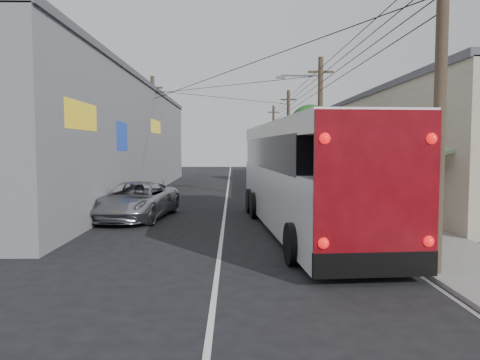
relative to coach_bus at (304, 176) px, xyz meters
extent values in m
plane|color=black|center=(-2.99, -4.11, -2.05)|extent=(120.00, 120.00, 0.00)
cube|color=slate|center=(3.51, 15.89, -1.99)|extent=(3.00, 80.00, 0.12)
cube|color=#BBB594|center=(8.01, 17.89, 0.95)|extent=(6.00, 40.00, 6.00)
cube|color=#4C4C51|center=(8.01, 17.89, 4.05)|extent=(6.20, 40.00, 0.30)
cube|color=#176B18|center=(4.71, 1.89, 0.85)|extent=(1.39, 6.00, 0.46)
cube|color=#CF5B18|center=(4.71, 9.89, 0.85)|extent=(1.39, 6.00, 0.46)
cube|color=#176B18|center=(4.71, 17.89, 0.85)|extent=(1.39, 6.00, 0.46)
cube|color=#CF5B18|center=(4.71, 25.89, 0.85)|extent=(1.39, 6.00, 0.46)
cube|color=#176B18|center=(4.71, 33.89, 0.85)|extent=(1.39, 6.00, 0.46)
cube|color=slate|center=(-11.49, 13.89, 1.45)|extent=(7.00, 36.00, 7.00)
cube|color=#4C4C51|center=(-11.49, 13.89, 5.05)|extent=(7.20, 36.00, 0.30)
cube|color=yellow|center=(-8.04, -0.11, 2.15)|extent=(0.12, 3.50, 1.00)
cube|color=#1433A5|center=(-8.04, 5.89, 1.55)|extent=(0.12, 2.20, 1.40)
cube|color=yellow|center=(-8.04, 15.89, 2.45)|extent=(0.12, 4.00, 0.90)
cylinder|color=#473828|center=(2.21, -6.11, 1.95)|extent=(0.28, 0.28, 8.00)
cylinder|color=#473828|center=(2.21, 8.89, 1.95)|extent=(0.28, 0.28, 8.00)
cube|color=#473828|center=(2.21, 8.89, 5.15)|extent=(1.40, 0.12, 0.12)
cylinder|color=#473828|center=(2.21, 23.89, 1.95)|extent=(0.28, 0.28, 8.00)
cube|color=#473828|center=(2.21, 23.89, 5.15)|extent=(1.40, 0.12, 0.12)
cylinder|color=#473828|center=(2.21, 38.89, 1.95)|extent=(0.28, 0.28, 8.00)
cube|color=#473828|center=(2.21, 38.89, 5.15)|extent=(1.40, 0.12, 0.12)
cylinder|color=#473828|center=(-8.19, 15.89, 1.95)|extent=(0.28, 0.28, 8.00)
cube|color=#473828|center=(-8.19, 15.89, 5.15)|extent=(1.40, 0.12, 0.12)
cylinder|color=#59595E|center=(1.11, 8.89, 4.95)|extent=(2.20, 0.10, 0.10)
cube|color=#59595E|center=(0.01, 8.89, 4.85)|extent=(0.50, 0.18, 0.12)
cylinder|color=#3F2B19|center=(3.81, 21.89, -0.05)|extent=(0.44, 0.44, 4.00)
sphere|color=#124716|center=(3.81, 21.89, 2.75)|extent=(3.60, 3.60, 3.60)
sphere|color=#124716|center=(4.81, 22.49, 2.15)|extent=(2.60, 2.60, 2.60)
sphere|color=#124716|center=(2.91, 21.49, 2.35)|extent=(2.40, 2.40, 2.40)
sphere|color=#124716|center=(4.21, 20.89, 3.15)|extent=(2.20, 2.20, 2.20)
sphere|color=#124716|center=(3.51, 22.79, 2.95)|extent=(2.00, 2.00, 2.00)
cube|color=silver|center=(0.01, -0.11, -0.75)|extent=(3.87, 13.74, 2.15)
cube|color=black|center=(-0.03, 0.45, 0.83)|extent=(3.72, 11.49, 1.13)
cube|color=silver|center=(0.01, -0.11, 1.62)|extent=(3.87, 13.74, 0.57)
cube|color=maroon|center=(0.54, -6.90, 0.21)|extent=(2.80, 0.31, 3.28)
cube|color=black|center=(0.54, -6.90, -1.54)|extent=(2.83, 0.33, 0.57)
sphere|color=red|center=(-0.64, -7.02, -1.03)|extent=(0.25, 0.25, 0.25)
sphere|color=red|center=(1.72, -6.84, -1.03)|extent=(0.25, 0.25, 0.25)
sphere|color=red|center=(-0.64, -7.02, 1.23)|extent=(0.25, 0.25, 0.25)
sphere|color=red|center=(1.72, -6.84, 1.23)|extent=(0.25, 0.25, 0.25)
cylinder|color=black|center=(-1.03, -4.96, -1.48)|extent=(0.43, 1.15, 1.13)
cylinder|color=black|center=(1.79, -4.74, -1.48)|extent=(0.43, 1.15, 1.13)
cylinder|color=black|center=(-1.66, 3.16, -1.48)|extent=(0.43, 1.15, 1.13)
cylinder|color=black|center=(1.15, 3.38, -1.48)|extent=(0.43, 1.15, 1.13)
cylinder|color=black|center=(-1.79, 4.85, -1.48)|extent=(0.43, 1.15, 1.13)
cylinder|color=black|center=(1.02, 5.07, -1.48)|extent=(0.43, 1.15, 1.13)
imported|color=#A8A9AF|center=(-6.79, 3.06, -1.26)|extent=(3.37, 5.99, 1.58)
imported|color=#95979D|center=(0.81, 13.89, -1.15)|extent=(3.00, 6.37, 1.80)
imported|color=#27262B|center=(0.81, 18.92, -1.28)|extent=(2.21, 4.65, 1.53)
imported|color=black|center=(1.61, 27.46, -1.39)|extent=(1.47, 4.04, 1.32)
imported|color=#D36F90|center=(3.61, 6.21, -1.01)|extent=(0.78, 0.64, 1.83)
imported|color=#8493C0|center=(4.61, 12.66, -1.10)|extent=(0.89, 0.73, 1.66)
camera|label=1|loc=(-2.59, -16.98, 1.05)|focal=35.00mm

